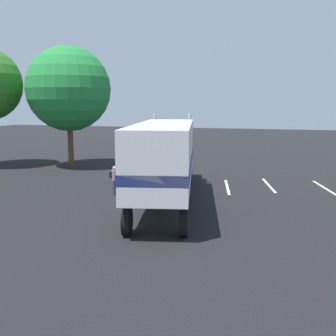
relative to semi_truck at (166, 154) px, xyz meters
The scene contains 7 objects.
ground_plane 6.79m from the semi_truck, ahead, with size 120.00×120.00×0.00m, color black.
lane_stripe_near 5.94m from the semi_truck, 27.69° to the right, with size 4.40×0.16×0.01m, color silver.
lane_stripe_mid 8.19m from the semi_truck, 39.31° to the right, with size 4.40×0.16×0.01m, color silver.
lane_stripe_far 10.62m from the semi_truck, 53.17° to the right, with size 4.40×0.16×0.01m, color silver.
semi_truck is the anchor object (origin of this frame).
person_bystander 3.79m from the semi_truck, 75.79° to the left, with size 0.34×0.46×1.63m.
tree_left 14.94m from the semi_truck, 50.10° to the left, with size 6.77×6.77×9.68m.
Camera 1 is at (-25.30, -6.94, 5.03)m, focal length 41.95 mm.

